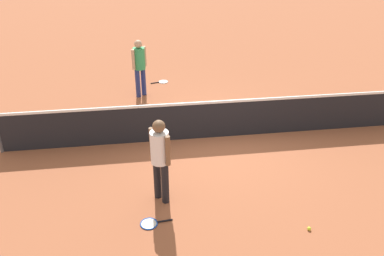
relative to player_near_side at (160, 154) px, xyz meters
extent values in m
plane|color=#9E5638|center=(1.48, 2.23, -1.01)|extent=(40.00, 40.00, 0.00)
cube|color=black|center=(1.48, 2.23, -0.55)|extent=(10.00, 0.02, 0.91)
cube|color=white|center=(1.48, 2.23, -0.07)|extent=(10.00, 0.04, 0.06)
cylinder|color=black|center=(0.07, -0.09, -0.58)|extent=(0.20, 0.20, 0.85)
cylinder|color=black|center=(-0.07, 0.09, -0.58)|extent=(0.20, 0.20, 0.85)
cylinder|color=white|center=(0.00, 0.00, 0.15)|extent=(0.48, 0.48, 0.62)
cylinder|color=brown|center=(0.13, -0.17, 0.17)|extent=(0.13, 0.13, 0.58)
cylinder|color=brown|center=(-0.13, 0.17, 0.17)|extent=(0.13, 0.13, 0.58)
sphere|color=brown|center=(0.00, 0.00, 0.58)|extent=(0.32, 0.32, 0.23)
cylinder|color=navy|center=(-0.34, 4.94, -0.58)|extent=(0.20, 0.20, 0.85)
cylinder|color=navy|center=(-0.17, 5.08, -0.58)|extent=(0.20, 0.20, 0.85)
cylinder|color=#339959|center=(-0.26, 5.01, 0.15)|extent=(0.48, 0.48, 0.62)
cylinder|color=tan|center=(-0.43, 4.87, 0.17)|extent=(0.13, 0.13, 0.58)
cylinder|color=tan|center=(-0.09, 5.14, 0.17)|extent=(0.13, 0.13, 0.58)
sphere|color=tan|center=(-0.26, 5.01, 0.58)|extent=(0.32, 0.32, 0.23)
torus|color=blue|center=(-0.28, -0.68, -1.00)|extent=(0.35, 0.35, 0.02)
cylinder|color=silver|center=(-0.28, -0.68, -1.00)|extent=(0.29, 0.29, 0.00)
cylinder|color=black|center=(0.00, -0.65, -0.99)|extent=(0.28, 0.06, 0.03)
torus|color=white|center=(0.47, 6.00, -1.00)|extent=(0.38, 0.38, 0.02)
cylinder|color=silver|center=(0.47, 6.00, -1.00)|extent=(0.32, 0.32, 0.00)
cylinder|color=black|center=(0.19, 5.93, -0.99)|extent=(0.28, 0.10, 0.03)
sphere|color=#C6E033|center=(2.47, -1.21, -0.98)|extent=(0.07, 0.07, 0.07)
camera|label=1|loc=(-0.26, -6.10, 3.84)|focal=37.21mm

